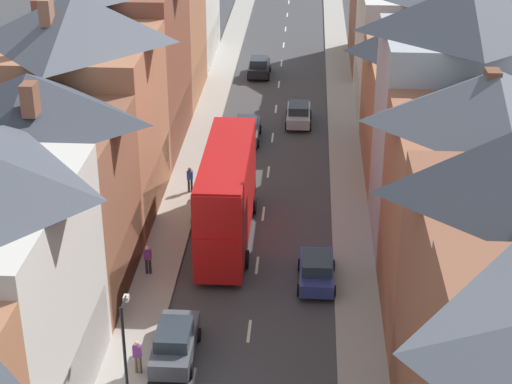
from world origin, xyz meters
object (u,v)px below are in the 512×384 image
object	(u,v)px
car_mid_black	(317,270)
car_far_grey	(175,342)
car_near_blue	(259,67)
pedestrian_far_left	(190,178)
car_parked_left_a	(210,203)
street_lamp	(126,355)
car_mid_white	(247,129)
pedestrian_mid_right	(148,258)
double_decker_bus_lead	(227,194)
pedestrian_mid_left	(137,355)
car_parked_left_b	(299,114)

from	to	relation	value
car_mid_black	car_far_grey	world-z (taller)	car_far_grey
car_near_blue	pedestrian_far_left	bearing A→B (deg)	-96.85
car_parked_left_a	car_far_grey	size ratio (longest dim) A/B	1.02
car_far_grey	street_lamp	size ratio (longest dim) A/B	0.78
car_parked_left_a	car_mid_white	world-z (taller)	car_mid_white
car_parked_left_a	car_far_grey	bearing A→B (deg)	-90.00
pedestrian_mid_right	car_far_grey	bearing A→B (deg)	-70.69
car_near_blue	car_mid_white	xyz separation A→B (m)	(0.00, -14.80, -0.00)
car_mid_black	street_lamp	world-z (taller)	street_lamp
car_near_blue	car_mid_black	bearing A→B (deg)	-81.75
car_far_grey	pedestrian_mid_right	distance (m)	7.27
car_mid_white	double_decker_bus_lead	bearing A→B (deg)	-90.04
car_parked_left_a	pedestrian_mid_right	xyz separation A→B (m)	(-2.40, -7.02, 0.23)
pedestrian_mid_left	car_parked_left_a	bearing A→B (deg)	84.74
car_near_blue	pedestrian_far_left	size ratio (longest dim) A/B	2.45
pedestrian_far_left	street_lamp	world-z (taller)	street_lamp
double_decker_bus_lead	car_mid_white	distance (m)	14.79
car_far_grey	double_decker_bus_lead	bearing A→B (deg)	83.28
car_mid_white	pedestrian_mid_right	distance (m)	19.12
car_parked_left_b	pedestrian_mid_left	xyz separation A→B (m)	(-6.30, -30.32, 0.21)
car_mid_black	street_lamp	bearing A→B (deg)	-123.98
car_parked_left_a	car_far_grey	world-z (taller)	car_far_grey
car_near_blue	car_parked_left_a	xyz separation A→B (m)	(-1.30, -26.54, -0.03)
car_near_blue	pedestrian_far_left	xyz separation A→B (m)	(-2.85, -23.72, 0.20)
double_decker_bus_lead	pedestrian_far_left	size ratio (longest dim) A/B	6.71
car_near_blue	car_parked_left_b	bearing A→B (deg)	-72.47
car_parked_left_b	car_mid_white	bearing A→B (deg)	-136.61
car_far_grey	pedestrian_far_left	size ratio (longest dim) A/B	2.66
street_lamp	double_decker_bus_lead	bearing A→B (deg)	80.90
car_mid_black	pedestrian_mid_left	xyz separation A→B (m)	(-7.60, -7.93, 0.24)
car_mid_black	pedestrian_mid_left	size ratio (longest dim) A/B	2.49
pedestrian_mid_left	car_far_grey	bearing A→B (deg)	42.78
car_near_blue	car_parked_left_a	size ratio (longest dim) A/B	0.90
car_parked_left_a	street_lamp	bearing A→B (deg)	-93.62
car_parked_left_b	car_near_blue	bearing A→B (deg)	107.53
car_mid_black	car_parked_left_b	xyz separation A→B (m)	(-1.30, 22.39, 0.03)
pedestrian_mid_right	pedestrian_far_left	size ratio (longest dim) A/B	1.00
double_decker_bus_lead	pedestrian_far_left	world-z (taller)	double_decker_bus_lead
pedestrian_mid_right	car_mid_black	bearing A→B (deg)	-1.53
car_parked_left_b	pedestrian_far_left	distance (m)	13.91
car_parked_left_a	car_mid_black	world-z (taller)	car_parked_left_a
car_far_grey	car_parked_left_b	bearing A→B (deg)	80.42
car_near_blue	pedestrian_mid_left	xyz separation A→B (m)	(-2.70, -41.72, 0.20)
pedestrian_mid_left	pedestrian_mid_right	xyz separation A→B (m)	(-1.01, 8.16, 0.00)
double_decker_bus_lead	car_far_grey	size ratio (longest dim) A/B	2.52
car_parked_left_b	street_lamp	xyz separation A→B (m)	(-6.05, -33.30, 2.42)
pedestrian_far_left	pedestrian_mid_left	bearing A→B (deg)	-89.52
double_decker_bus_lead	pedestrian_mid_right	xyz separation A→B (m)	(-3.70, -4.10, -1.78)
car_parked_left_b	car_far_grey	distance (m)	29.44
car_parked_left_a	car_parked_left_b	size ratio (longest dim) A/B	1.05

